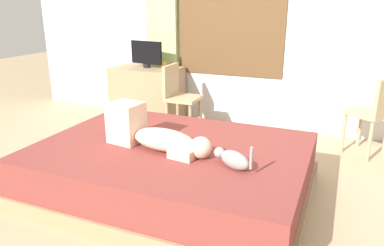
{
  "coord_description": "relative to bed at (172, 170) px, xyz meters",
  "views": [
    {
      "loc": [
        1.31,
        -2.42,
        1.58
      ],
      "look_at": [
        0.13,
        0.36,
        0.59
      ],
      "focal_mm": 34.61,
      "sensor_mm": 36.0,
      "label": 1
    }
  ],
  "objects": [
    {
      "name": "tv_monitor",
      "position": [
        -1.2,
        1.73,
        0.71
      ],
      "size": [
        0.48,
        0.1,
        0.35
      ],
      "color": "black",
      "rests_on": "desk"
    },
    {
      "name": "chair_spare",
      "position": [
        1.59,
        1.55,
        0.29
      ],
      "size": [
        0.53,
        0.53,
        0.86
      ],
      "color": "tan",
      "rests_on": "ground"
    },
    {
      "name": "curtain_left",
      "position": [
        -1.11,
        2.01,
        1.0
      ],
      "size": [
        0.44,
        0.06,
        2.43
      ],
      "primitive_type": "cube",
      "color": "#ADCC75",
      "rests_on": "ground"
    },
    {
      "name": "bed",
      "position": [
        0.0,
        0.0,
        0.0
      ],
      "size": [
        2.26,
        1.67,
        0.44
      ],
      "color": "#997A56",
      "rests_on": "ground"
    },
    {
      "name": "desk",
      "position": [
        -1.21,
        1.73,
        0.16
      ],
      "size": [
        0.9,
        0.56,
        0.74
      ],
      "color": "#997A56",
      "rests_on": "ground"
    },
    {
      "name": "chair_by_desk",
      "position": [
        -0.59,
        1.4,
        0.29
      ],
      "size": [
        0.38,
        0.38,
        0.86
      ],
      "color": "tan",
      "rests_on": "ground"
    },
    {
      "name": "person_lying",
      "position": [
        -0.12,
        -0.09,
        0.33
      ],
      "size": [
        0.94,
        0.36,
        0.34
      ],
      "color": "#CCB299",
      "rests_on": "bed"
    },
    {
      "name": "back_wall_with_window",
      "position": [
        -0.04,
        2.13,
        1.23
      ],
      "size": [
        6.4,
        0.14,
        2.9
      ],
      "color": "silver",
      "rests_on": "ground"
    },
    {
      "name": "cat",
      "position": [
        0.6,
        -0.22,
        0.29
      ],
      "size": [
        0.33,
        0.22,
        0.21
      ],
      "color": "gray",
      "rests_on": "bed"
    },
    {
      "name": "ground_plane",
      "position": [
        -0.03,
        -0.16,
        -0.21
      ],
      "size": [
        16.0,
        16.0,
        0.0
      ],
      "primitive_type": "plane",
      "color": "tan"
    },
    {
      "name": "cup",
      "position": [
        -0.98,
        1.79,
        0.56
      ],
      "size": [
        0.08,
        0.08,
        0.08
      ],
      "primitive_type": "cylinder",
      "color": "gold",
      "rests_on": "desk"
    }
  ]
}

